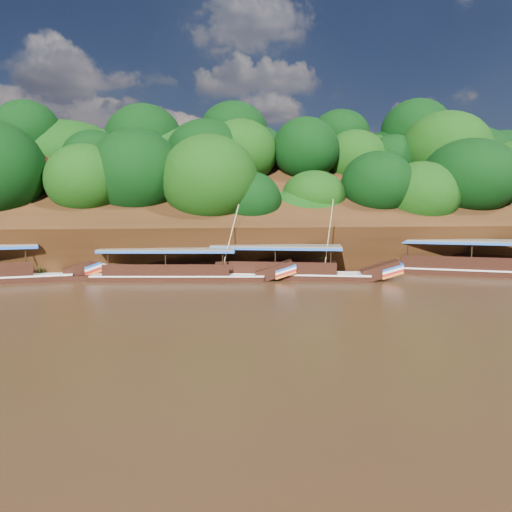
{
  "coord_description": "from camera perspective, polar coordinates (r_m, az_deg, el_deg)",
  "views": [
    {
      "loc": [
        -10.1,
        -27.81,
        5.38
      ],
      "look_at": [
        -4.9,
        7.0,
        1.78
      ],
      "focal_mm": 35.0,
      "sensor_mm": 36.0,
      "label": 1
    }
  ],
  "objects": [
    {
      "name": "ground",
      "position": [
        30.07,
        11.32,
        -4.58
      ],
      "size": [
        160.0,
        160.0,
        0.0
      ],
      "primitive_type": "plane",
      "color": "black",
      "rests_on": "ground"
    },
    {
      "name": "riverbank",
      "position": [
        51.65,
        2.79,
        1.96
      ],
      "size": [
        120.0,
        30.06,
        19.4
      ],
      "color": "black",
      "rests_on": "ground"
    },
    {
      "name": "boat_0",
      "position": [
        42.3,
        25.54,
        -1.2
      ],
      "size": [
        15.98,
        9.2,
        7.05
      ],
      "rotation": [
        0.0,
        0.0,
        -0.45
      ],
      "color": "black",
      "rests_on": "ground"
    },
    {
      "name": "boat_1",
      "position": [
        36.54,
        4.65,
        -1.76
      ],
      "size": [
        14.24,
        5.75,
        6.25
      ],
      "rotation": [
        0.0,
        0.0,
        -0.27
      ],
      "color": "black",
      "rests_on": "ground"
    },
    {
      "name": "boat_2",
      "position": [
        36.13,
        -7.67,
        -1.95
      ],
      "size": [
        14.66,
        3.96,
        5.85
      ],
      "rotation": [
        0.0,
        0.0,
        -0.14
      ],
      "color": "black",
      "rests_on": "ground"
    },
    {
      "name": "reeds",
      "position": [
        38.36,
        2.21,
        -0.87
      ],
      "size": [
        48.67,
        2.2,
        2.18
      ],
      "color": "#1B6018",
      "rests_on": "ground"
    }
  ]
}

